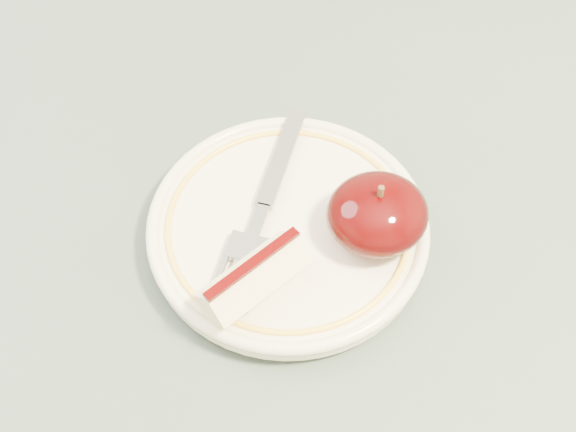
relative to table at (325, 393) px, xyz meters
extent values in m
cylinder|color=brown|center=(0.40, 0.40, -0.31)|extent=(0.05, 0.05, 0.71)
cube|color=#404F48|center=(0.00, 0.00, 0.07)|extent=(0.90, 0.90, 0.04)
cylinder|color=beige|center=(-0.01, 0.08, 0.09)|extent=(0.10, 0.10, 0.01)
cylinder|color=beige|center=(-0.01, 0.08, 0.10)|extent=(0.18, 0.18, 0.01)
torus|color=beige|center=(-0.01, 0.08, 0.10)|extent=(0.19, 0.19, 0.01)
torus|color=gold|center=(-0.01, 0.08, 0.11)|extent=(0.16, 0.16, 0.00)
ellipsoid|color=black|center=(0.05, 0.06, 0.13)|extent=(0.07, 0.06, 0.04)
cylinder|color=#472D19|center=(0.05, 0.06, 0.15)|extent=(0.00, 0.00, 0.01)
cube|color=beige|center=(-0.04, 0.04, 0.12)|extent=(0.08, 0.06, 0.03)
cube|color=#340101|center=(-0.04, 0.04, 0.14)|extent=(0.06, 0.04, 0.00)
cube|color=#96999E|center=(0.00, 0.13, 0.11)|extent=(0.05, 0.08, 0.00)
cube|color=#96999E|center=(-0.03, 0.08, 0.11)|extent=(0.02, 0.03, 0.00)
cube|color=#96999E|center=(-0.04, 0.06, 0.11)|extent=(0.03, 0.03, 0.00)
cube|color=#96999E|center=(-0.04, 0.03, 0.11)|extent=(0.02, 0.03, 0.00)
cube|color=#96999E|center=(-0.05, 0.04, 0.11)|extent=(0.02, 0.03, 0.00)
cube|color=#96999E|center=(-0.05, 0.04, 0.11)|extent=(0.02, 0.03, 0.00)
cube|color=#96999E|center=(-0.06, 0.05, 0.11)|extent=(0.02, 0.03, 0.00)
camera|label=1|loc=(-0.08, -0.21, 0.54)|focal=50.00mm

